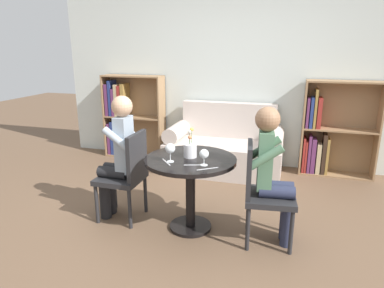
# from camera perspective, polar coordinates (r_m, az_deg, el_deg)

# --- Properties ---
(ground_plane) EXTENTS (16.00, 16.00, 0.00)m
(ground_plane) POSITION_cam_1_polar(r_m,az_deg,el_deg) (3.40, -0.24, -13.74)
(ground_plane) COLOR brown
(back_wall) EXTENTS (5.20, 0.05, 2.70)m
(back_wall) POSITION_cam_1_polar(r_m,az_deg,el_deg) (5.00, 6.74, 12.03)
(back_wall) COLOR silver
(back_wall) RESTS_ON ground_plane
(round_table) EXTENTS (0.84, 0.84, 0.71)m
(round_table) POSITION_cam_1_polar(r_m,az_deg,el_deg) (3.17, -0.26, -5.13)
(round_table) COLOR black
(round_table) RESTS_ON ground_plane
(couch) EXTENTS (1.56, 0.80, 0.92)m
(couch) POSITION_cam_1_polar(r_m,az_deg,el_deg) (4.78, 5.46, -0.81)
(couch) COLOR beige
(couch) RESTS_ON ground_plane
(bookshelf_left) EXTENTS (0.94, 0.28, 1.27)m
(bookshelf_left) POSITION_cam_1_polar(r_m,az_deg,el_deg) (5.47, -10.82, 4.46)
(bookshelf_left) COLOR #93704C
(bookshelf_left) RESTS_ON ground_plane
(bookshelf_right) EXTENTS (0.94, 0.28, 1.27)m
(bookshelf_right) POSITION_cam_1_polar(r_m,az_deg,el_deg) (4.92, 21.77, 1.57)
(bookshelf_right) COLOR #93704C
(bookshelf_right) RESTS_ON ground_plane
(chair_left) EXTENTS (0.42, 0.42, 0.90)m
(chair_left) POSITION_cam_1_polar(r_m,az_deg,el_deg) (3.43, -10.80, -4.68)
(chair_left) COLOR #232326
(chair_left) RESTS_ON ground_plane
(chair_right) EXTENTS (0.47, 0.47, 0.90)m
(chair_right) POSITION_cam_1_polar(r_m,az_deg,el_deg) (3.05, 11.55, -7.40)
(chair_right) COLOR #232326
(chair_right) RESTS_ON ground_plane
(person_left) EXTENTS (0.42, 0.34, 1.25)m
(person_left) POSITION_cam_1_polar(r_m,az_deg,el_deg) (3.41, -12.27, -1.88)
(person_left) COLOR black
(person_left) RESTS_ON ground_plane
(person_right) EXTENTS (0.44, 0.37, 1.22)m
(person_right) POSITION_cam_1_polar(r_m,az_deg,el_deg) (3.00, 13.43, -4.60)
(person_right) COLOR #282D47
(person_right) RESTS_ON ground_plane
(wine_glass_left) EXTENTS (0.09, 0.09, 0.17)m
(wine_glass_left) POSITION_cam_1_polar(r_m,az_deg,el_deg) (2.99, -3.66, -0.83)
(wine_glass_left) COLOR white
(wine_glass_left) RESTS_ON round_table
(wine_glass_right) EXTENTS (0.08, 0.08, 0.14)m
(wine_glass_right) POSITION_cam_1_polar(r_m,az_deg,el_deg) (2.90, 2.02, -1.75)
(wine_glass_right) COLOR white
(wine_glass_right) RESTS_ON round_table
(flower_vase) EXTENTS (0.12, 0.12, 0.27)m
(flower_vase) POSITION_cam_1_polar(r_m,az_deg,el_deg) (3.12, -0.30, -0.89)
(flower_vase) COLOR silver
(flower_vase) RESTS_ON round_table
(knife_left_setting) EXTENTS (0.16, 0.12, 0.00)m
(knife_left_setting) POSITION_cam_1_polar(r_m,az_deg,el_deg) (2.85, 2.61, -4.13)
(knife_left_setting) COLOR silver
(knife_left_setting) RESTS_ON round_table
(fork_left_setting) EXTENTS (0.18, 0.07, 0.00)m
(fork_left_setting) POSITION_cam_1_polar(r_m,az_deg,el_deg) (2.93, 0.48, -3.51)
(fork_left_setting) COLOR silver
(fork_left_setting) RESTS_ON round_table
(knife_right_setting) EXTENTS (0.13, 0.15, 0.00)m
(knife_right_setting) POSITION_cam_1_polar(r_m,az_deg,el_deg) (3.02, -4.33, -3.00)
(knife_right_setting) COLOR silver
(knife_right_setting) RESTS_ON round_table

